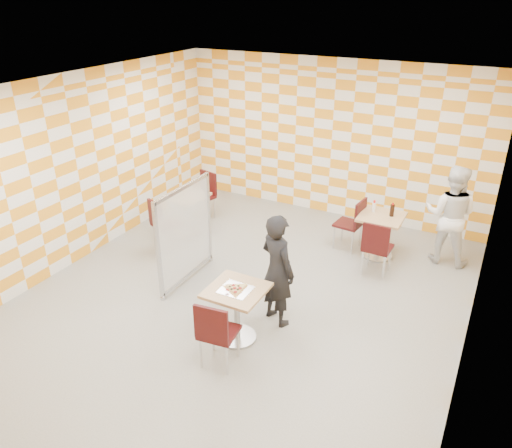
# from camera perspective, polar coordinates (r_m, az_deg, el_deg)

# --- Properties ---
(room_shell) EXTENTS (7.00, 7.00, 7.00)m
(room_shell) POSITION_cam_1_polar(r_m,az_deg,el_deg) (7.12, 0.57, 3.76)
(room_shell) COLOR #969791
(room_shell) RESTS_ON ground
(main_table) EXTENTS (0.70, 0.70, 0.75)m
(main_table) POSITION_cam_1_polar(r_m,az_deg,el_deg) (6.38, -2.22, -9.25)
(main_table) COLOR tan
(main_table) RESTS_ON ground
(second_table) EXTENTS (0.70, 0.70, 0.75)m
(second_table) POSITION_cam_1_polar(r_m,az_deg,el_deg) (8.51, 14.00, -0.54)
(second_table) COLOR tan
(second_table) RESTS_ON ground
(empty_table) EXTENTS (0.70, 0.70, 0.75)m
(empty_table) POSITION_cam_1_polar(r_m,az_deg,el_deg) (9.12, -7.98, 1.84)
(empty_table) COLOR tan
(empty_table) RESTS_ON ground
(chair_main_front) EXTENTS (0.47, 0.48, 0.92)m
(chair_main_front) POSITION_cam_1_polar(r_m,az_deg,el_deg) (5.92, -4.65, -12.02)
(chair_main_front) COLOR #360A0B
(chair_main_front) RESTS_ON ground
(chair_second_front) EXTENTS (0.43, 0.44, 0.92)m
(chair_second_front) POSITION_cam_1_polar(r_m,az_deg,el_deg) (7.90, 13.61, -2.32)
(chair_second_front) COLOR #360A0B
(chair_second_front) RESTS_ON ground
(chair_second_side) EXTENTS (0.47, 0.46, 0.92)m
(chair_second_side) POSITION_cam_1_polar(r_m,az_deg,el_deg) (8.63, 11.10, 0.41)
(chair_second_side) COLOR #360A0B
(chair_second_side) RESTS_ON ground
(chair_empty_near) EXTENTS (0.55, 0.56, 0.92)m
(chair_empty_near) POSITION_cam_1_polar(r_m,az_deg,el_deg) (8.59, -10.72, 0.33)
(chair_empty_near) COLOR #360A0B
(chair_empty_near) RESTS_ON ground
(chair_empty_far) EXTENTS (0.51, 0.52, 0.92)m
(chair_empty_far) POSITION_cam_1_polar(r_m,az_deg,el_deg) (9.72, -5.87, 3.71)
(chair_empty_far) COLOR #360A0B
(chair_empty_far) RESTS_ON ground
(partition) EXTENTS (0.08, 1.38, 1.55)m
(partition) POSITION_cam_1_polar(r_m,az_deg,el_deg) (7.55, -8.10, -1.08)
(partition) COLOR white
(partition) RESTS_ON ground
(man_dark) EXTENTS (0.68, 0.58, 1.58)m
(man_dark) POSITION_cam_1_polar(r_m,az_deg,el_deg) (6.56, 2.45, -5.28)
(man_dark) COLOR black
(man_dark) RESTS_ON ground
(man_white) EXTENTS (0.82, 0.64, 1.66)m
(man_white) POSITION_cam_1_polar(r_m,az_deg,el_deg) (8.57, 21.29, 0.98)
(man_white) COLOR white
(man_white) RESTS_ON ground
(pizza_on_foil) EXTENTS (0.40, 0.40, 0.04)m
(pizza_on_foil) POSITION_cam_1_polar(r_m,az_deg,el_deg) (6.22, -2.34, -7.37)
(pizza_on_foil) COLOR silver
(pizza_on_foil) RESTS_ON main_table
(sport_bottle) EXTENTS (0.06, 0.06, 0.20)m
(sport_bottle) POSITION_cam_1_polar(r_m,az_deg,el_deg) (8.49, 13.33, 1.94)
(sport_bottle) COLOR white
(sport_bottle) RESTS_ON second_table
(soda_bottle) EXTENTS (0.07, 0.07, 0.23)m
(soda_bottle) POSITION_cam_1_polar(r_m,az_deg,el_deg) (8.39, 15.29, 1.53)
(soda_bottle) COLOR black
(soda_bottle) RESTS_ON second_table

